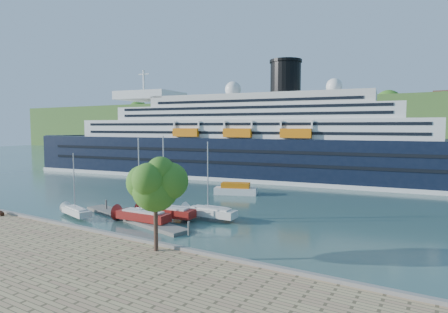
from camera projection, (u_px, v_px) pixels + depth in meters
ground at (77, 236)px, 41.92m from camera, size 400.00×400.00×0.00m
far_hillside at (354, 127)px, 165.26m from camera, size 400.00×50.00×24.00m
quay_coping at (75, 226)px, 41.66m from camera, size 220.00×0.50×0.30m
cruise_ship at (233, 121)px, 90.21m from camera, size 122.76×33.37×27.28m
park_bench at (1, 212)px, 47.37m from camera, size 1.52×0.96×0.90m
promenade_tree at (155, 200)px, 33.61m from camera, size 5.61×5.61×9.29m
floating_pontoon at (132, 218)px, 48.99m from camera, size 20.16×6.82×0.45m
sailboat_white_near at (76, 187)px, 49.94m from camera, size 6.66×3.37×8.29m
sailboat_red at (167, 180)px, 48.53m from camera, size 8.35×3.24×10.51m
sailboat_white_far at (211, 183)px, 48.66m from camera, size 7.64×2.30×9.80m
tender_launch at (236, 189)px, 67.51m from camera, size 8.12×5.07×2.12m
sailboat_extra at (143, 184)px, 46.54m from camera, size 8.06×2.58×10.29m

